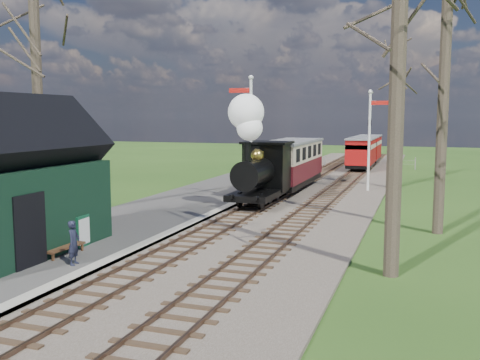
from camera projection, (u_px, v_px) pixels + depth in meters
The scene contains 19 objects.
ground at pixel (42, 327), 10.88m from camera, with size 140.00×140.00×0.00m, color #294C17.
distant_hills at pixel (374, 267), 72.78m from camera, with size 114.40×48.00×22.02m.
ballast_bed at pixel (315, 189), 31.10m from camera, with size 8.00×60.00×0.10m, color brown.
track_near at pixel (293, 187), 31.51m from camera, with size 1.60×60.00×0.15m.
track_far at pixel (337, 189), 30.67m from camera, with size 1.60×60.00×0.15m.
platform at pixel (181, 205), 25.14m from camera, with size 5.00×44.00×0.20m, color #474442.
coping_strip at pixel (227, 208), 24.39m from camera, with size 0.40×44.00×0.21m, color #B2AD9E.
station_shed at pixel (10, 185), 15.75m from camera, with size 3.25×6.30×4.78m.
semaphore_near at pixel (250, 130), 25.71m from camera, with size 1.22×0.24×6.22m.
semaphore_far at pixel (371, 133), 29.71m from camera, with size 1.22×0.24×5.72m.
bare_trees at pixel (254, 90), 19.30m from camera, with size 15.51×22.39×12.00m.
fence_line at pixel (336, 161), 44.50m from camera, with size 12.60×0.08×1.00m.
locomotive at pixel (259, 159), 24.73m from camera, with size 2.01×4.70×5.03m.
coach at pixel (290, 162), 30.50m from camera, with size 2.35×8.05×2.47m.
red_carriage_a at pixel (361, 153), 41.53m from camera, with size 1.97×4.87×2.07m.
red_carriage_b at pixel (368, 149), 46.69m from camera, with size 1.97×4.87×2.07m.
sign_board at pixel (83, 231), 16.73m from camera, with size 0.14×0.68×0.99m.
bench at pixel (61, 242), 15.77m from camera, with size 0.53×1.47×0.82m.
person at pixel (74, 243), 14.68m from camera, with size 0.45×0.30×1.23m, color #1A1C2F.
Camera 1 is at (7.22, -8.55, 4.29)m, focal length 40.00 mm.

